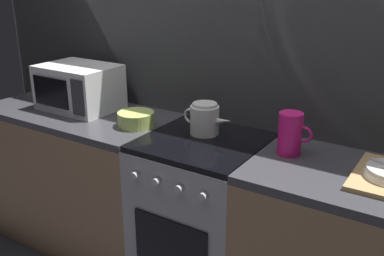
% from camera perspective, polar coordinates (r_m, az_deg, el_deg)
% --- Properties ---
extents(back_wall, '(3.60, 0.05, 2.40)m').
position_cam_1_polar(back_wall, '(2.41, 5.57, 7.52)').
color(back_wall, gray).
rests_on(back_wall, ground_plane).
extents(counter_left, '(1.20, 0.60, 0.90)m').
position_cam_1_polar(counter_left, '(2.94, -13.88, -6.20)').
color(counter_left, '#997251').
rests_on(counter_left, ground_plane).
extents(stove_unit, '(0.60, 0.63, 0.90)m').
position_cam_1_polar(stove_unit, '(2.43, 1.37, -11.50)').
color(stove_unit, '#9E9EA3').
rests_on(stove_unit, ground_plane).
extents(microwave, '(0.46, 0.35, 0.27)m').
position_cam_1_polar(microwave, '(2.77, -14.37, 5.13)').
color(microwave, white).
rests_on(microwave, counter_left).
extents(kettle, '(0.28, 0.15, 0.17)m').
position_cam_1_polar(kettle, '(2.28, 1.66, 1.18)').
color(kettle, white).
rests_on(kettle, stove_unit).
extents(mixing_bowl, '(0.20, 0.20, 0.08)m').
position_cam_1_polar(mixing_bowl, '(2.42, -7.24, 1.13)').
color(mixing_bowl, '#B7D166').
rests_on(mixing_bowl, counter_left).
extents(pitcher, '(0.16, 0.11, 0.20)m').
position_cam_1_polar(pitcher, '(2.07, 12.60, -0.72)').
color(pitcher, '#E5197A').
rests_on(pitcher, counter_right).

